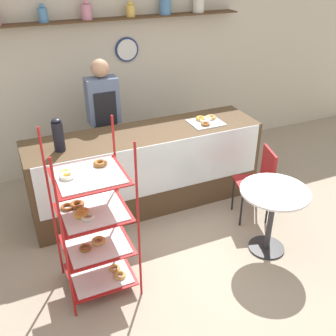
{
  "coord_description": "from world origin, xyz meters",
  "views": [
    {
      "loc": [
        -1.49,
        -2.97,
        2.89
      ],
      "look_at": [
        0.0,
        0.36,
        0.85
      ],
      "focal_mm": 42.0,
      "sensor_mm": 36.0,
      "label": 1
    }
  ],
  "objects_px": {
    "person_worker": "(104,121)",
    "donut_tray_counter": "(206,121)",
    "cafe_chair": "(260,177)",
    "cafe_table": "(273,206)",
    "pastry_rack": "(94,226)",
    "coffee_carafe": "(58,135)"
  },
  "relations": [
    {
      "from": "pastry_rack",
      "to": "cafe_table",
      "type": "relative_size",
      "value": 2.13
    },
    {
      "from": "coffee_carafe",
      "to": "pastry_rack",
      "type": "bearing_deg",
      "value": -86.58
    },
    {
      "from": "pastry_rack",
      "to": "donut_tray_counter",
      "type": "distance_m",
      "value": 2.09
    },
    {
      "from": "person_worker",
      "to": "donut_tray_counter",
      "type": "xyz_separation_m",
      "value": [
        1.13,
        -0.62,
        0.05
      ]
    },
    {
      "from": "cafe_table",
      "to": "coffee_carafe",
      "type": "height_order",
      "value": "coffee_carafe"
    },
    {
      "from": "cafe_table",
      "to": "cafe_chair",
      "type": "xyz_separation_m",
      "value": [
        0.24,
        0.56,
        -0.01
      ]
    },
    {
      "from": "cafe_chair",
      "to": "coffee_carafe",
      "type": "relative_size",
      "value": 2.43
    },
    {
      "from": "pastry_rack",
      "to": "cafe_chair",
      "type": "relative_size",
      "value": 1.8
    },
    {
      "from": "coffee_carafe",
      "to": "cafe_chair",
      "type": "bearing_deg",
      "value": -19.17
    },
    {
      "from": "person_worker",
      "to": "donut_tray_counter",
      "type": "relative_size",
      "value": 4.41
    },
    {
      "from": "pastry_rack",
      "to": "cafe_chair",
      "type": "height_order",
      "value": "pastry_rack"
    },
    {
      "from": "pastry_rack",
      "to": "cafe_table",
      "type": "bearing_deg",
      "value": -7.66
    },
    {
      "from": "pastry_rack",
      "to": "cafe_table",
      "type": "xyz_separation_m",
      "value": [
        1.81,
        -0.24,
        -0.14
      ]
    },
    {
      "from": "pastry_rack",
      "to": "coffee_carafe",
      "type": "bearing_deg",
      "value": 93.42
    },
    {
      "from": "pastry_rack",
      "to": "donut_tray_counter",
      "type": "xyz_separation_m",
      "value": [
        1.74,
        1.11,
        0.31
      ]
    },
    {
      "from": "cafe_chair",
      "to": "donut_tray_counter",
      "type": "relative_size",
      "value": 2.25
    },
    {
      "from": "cafe_table",
      "to": "donut_tray_counter",
      "type": "height_order",
      "value": "donut_tray_counter"
    },
    {
      "from": "donut_tray_counter",
      "to": "person_worker",
      "type": "bearing_deg",
      "value": 151.2
    },
    {
      "from": "pastry_rack",
      "to": "person_worker",
      "type": "distance_m",
      "value": 1.85
    },
    {
      "from": "cafe_chair",
      "to": "coffee_carafe",
      "type": "bearing_deg",
      "value": -93.87
    },
    {
      "from": "cafe_chair",
      "to": "donut_tray_counter",
      "type": "xyz_separation_m",
      "value": [
        -0.31,
        0.79,
        0.46
      ]
    },
    {
      "from": "person_worker",
      "to": "cafe_table",
      "type": "relative_size",
      "value": 2.32
    }
  ]
}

